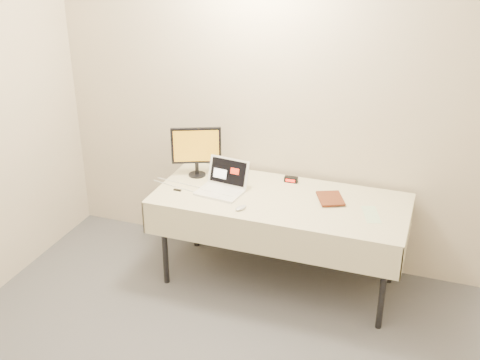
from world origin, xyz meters
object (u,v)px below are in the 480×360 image
(laptop, at_px, (223,184))
(monitor, at_px, (196,148))
(table, at_px, (280,205))
(book, at_px, (319,186))

(laptop, xyz_separation_m, monitor, (-0.29, 0.19, 0.18))
(table, relative_size, monitor, 4.65)
(laptop, relative_size, monitor, 0.90)
(table, distance_m, book, 0.33)
(table, height_order, monitor, monitor)
(monitor, bearing_deg, table, -36.08)
(monitor, bearing_deg, book, -30.05)
(table, xyz_separation_m, monitor, (-0.74, 0.16, 0.30))
(table, height_order, laptop, laptop)
(book, bearing_deg, monitor, 149.52)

